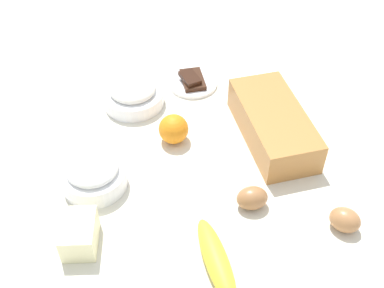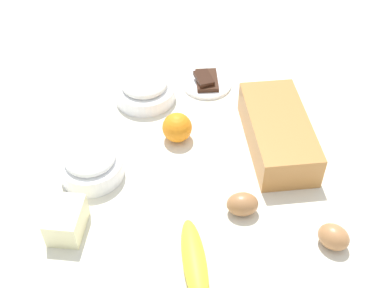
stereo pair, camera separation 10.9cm
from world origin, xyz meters
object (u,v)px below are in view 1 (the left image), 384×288
egg_beside_bowl (345,220)px  chocolate_plate (193,82)px  flour_bowl (133,94)px  butter_block (79,234)px  banana (216,260)px  loaf_pan (273,124)px  orange_fruit (174,129)px  sugar_bowl (93,174)px  egg_near_butter (252,198)px

egg_beside_bowl → chocolate_plate: bearing=-148.4°
flour_bowl → butter_block: (0.42, -0.07, -0.00)m
banana → chocolate_plate: 0.55m
butter_block → chocolate_plate: butter_block is taller
loaf_pan → butter_block: 0.50m
banana → orange_fruit: (-0.34, -0.08, 0.01)m
flour_bowl → sugar_bowl: 0.28m
loaf_pan → egg_near_butter: 0.22m
loaf_pan → flour_bowl: 0.36m
flour_bowl → orange_fruit: 0.17m
flour_bowl → chocolate_plate: bearing=116.0°
sugar_bowl → egg_near_butter: 0.34m
loaf_pan → flour_bowl: (-0.13, -0.33, -0.01)m
sugar_bowl → chocolate_plate: sugar_bowl is taller
butter_block → egg_beside_bowl: size_ratio=1.46×
egg_beside_bowl → egg_near_butter: bearing=-108.4°
sugar_bowl → loaf_pan: bearing=109.5°
egg_near_butter → orange_fruit: bearing=-141.1°
flour_bowl → butter_block: size_ratio=1.70×
loaf_pan → banana: size_ratio=1.59×
egg_near_butter → egg_beside_bowl: size_ratio=1.05×
loaf_pan → butter_block: bearing=-67.9°
egg_beside_bowl → chocolate_plate: size_ratio=0.48×
orange_fruit → butter_block: size_ratio=0.77×
loaf_pan → orange_fruit: 0.23m
banana → butter_block: 0.26m
flour_bowl → banana: size_ratio=0.81×
loaf_pan → egg_near_butter: loaf_pan is taller
banana → egg_near_butter: (-0.14, 0.08, 0.00)m
orange_fruit → banana: bearing=13.2°
banana → egg_beside_bowl: egg_beside_bowl is taller
flour_bowl → egg_near_butter: 0.43m
loaf_pan → chocolate_plate: (-0.21, -0.18, -0.03)m
orange_fruit → flour_bowl: bearing=-143.3°
loaf_pan → chocolate_plate: bearing=-151.7°
butter_block → egg_beside_bowl: butter_block is taller
butter_block → egg_beside_bowl: 0.51m
banana → egg_beside_bowl: 0.27m
egg_near_butter → egg_beside_bowl: bearing=71.6°
flour_bowl → banana: bearing=20.9°
sugar_bowl → banana: bearing=50.5°
flour_bowl → orange_fruit: size_ratio=2.20×
banana → orange_fruit: size_ratio=2.73×
flour_bowl → banana: flour_bowl is taller
egg_near_butter → chocolate_plate: 0.43m
chocolate_plate → egg_beside_bowl: bearing=31.6°
loaf_pan → orange_fruit: (0.01, -0.23, -0.01)m
egg_near_butter → chocolate_plate: egg_near_butter is taller
banana → chocolate_plate: bearing=-176.7°
sugar_bowl → egg_beside_bowl: bearing=76.4°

